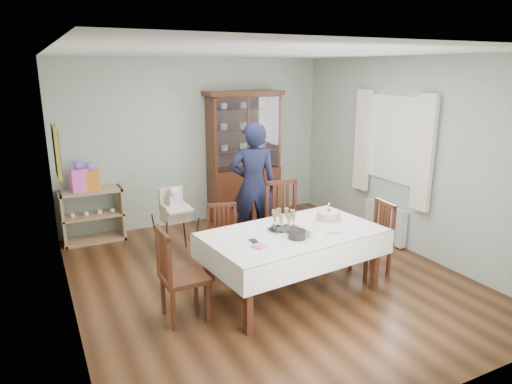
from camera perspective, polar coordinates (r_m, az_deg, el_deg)
floor at (r=5.82m, az=1.41°, el=-10.56°), size 5.00×5.00×0.00m
room_shell at (r=5.78m, az=-0.98°, el=6.98°), size 5.00×5.00×5.00m
dining_table at (r=5.30m, az=4.60°, el=-8.75°), size 2.11×1.35×0.76m
china_cabinet at (r=7.73m, az=-1.51°, el=4.71°), size 1.30×0.48×2.18m
sideboard at (r=7.26m, az=-19.72°, el=-2.78°), size 0.90×0.38×0.80m
picture_frame at (r=5.50m, az=-23.70°, el=4.70°), size 0.04×0.48×0.58m
window at (r=6.87m, az=16.93°, el=6.35°), size 0.04×1.02×1.22m
curtain_left at (r=6.42m, az=20.25°, el=4.57°), size 0.07×0.30×1.55m
curtain_right at (r=7.31m, az=13.19°, el=6.31°), size 0.07×0.30×1.55m
radiator at (r=7.12m, az=15.80°, el=-3.64°), size 0.10×0.80×0.55m
chair_far_left at (r=5.82m, az=-4.04°, el=-7.76°), size 0.49×0.49×0.88m
chair_far_right at (r=6.24m, az=3.75°, el=-5.61°), size 0.53×0.53×1.06m
chair_end_left at (r=4.89m, az=-9.11°, el=-12.24°), size 0.45×0.45×1.00m
chair_end_right at (r=6.03m, az=14.17°, el=-7.28°), size 0.45×0.45×0.92m
woman at (r=6.46m, az=-0.31°, el=0.72°), size 0.78×0.65×1.83m
high_chair at (r=6.37m, az=-10.02°, el=-4.66°), size 0.48×0.48×1.00m
champagne_tray at (r=5.17m, az=3.49°, el=-4.03°), size 0.38×0.38×0.23m
birthday_cake at (r=5.54m, az=9.05°, el=-2.98°), size 0.32×0.32×0.22m
plate_stack_dark at (r=4.94m, az=5.15°, el=-5.28°), size 0.24×0.24×0.09m
plate_stack_white at (r=5.01m, az=7.56°, el=-5.08°), size 0.26×0.26×0.09m
napkin_stack at (r=4.70m, az=0.49°, el=-6.79°), size 0.17×0.17×0.02m
cutlery at (r=4.84m, az=-0.63°, el=-6.22°), size 0.10×0.15×0.01m
cake_knife at (r=5.14m, az=9.16°, el=-5.09°), size 0.25×0.16×0.01m
gift_bag_pink at (r=7.07m, az=-21.23°, el=1.66°), size 0.27×0.20×0.45m
gift_bag_orange at (r=7.09m, az=-19.92°, el=1.70°), size 0.26×0.21×0.42m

